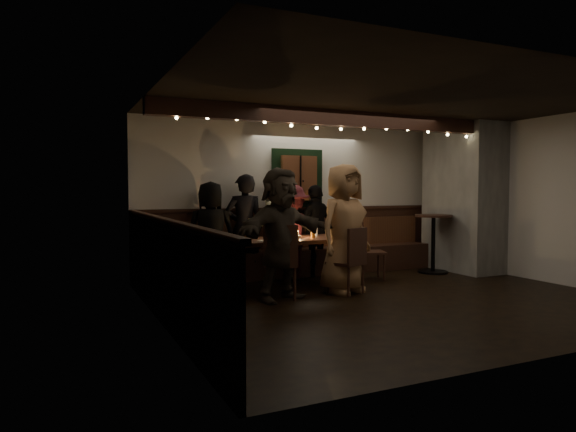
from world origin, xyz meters
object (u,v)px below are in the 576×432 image
person_c (271,227)px  person_b (244,228)px  chair_near_left (281,257)px  person_d (292,232)px  chair_near_right (351,257)px  person_f (281,234)px  high_top (433,236)px  person_e (316,230)px  person_a (211,233)px  person_g (344,229)px  chair_end (365,247)px  dining_table (294,242)px

person_c → person_b: bearing=-11.2°
chair_near_left → person_d: 1.70m
chair_near_left → chair_near_right: 1.03m
chair_near_right → person_f: size_ratio=0.53×
person_c → person_f: size_ratio=0.98×
high_top → person_f: (-3.32, -0.90, 0.23)m
person_d → person_e: person_e is taller
person_a → person_d: 1.36m
person_b → person_d: person_b is taller
person_c → person_f: 1.56m
person_e → person_f: (-1.32, -1.48, 0.11)m
high_top → person_d: (-2.46, 0.56, 0.12)m
person_c → person_f: bearing=72.0°
person_f → person_d: bearing=39.2°
person_e → person_g: bearing=60.2°
chair_end → person_b: person_b is taller
chair_near_left → high_top: bearing=15.1°
person_g → chair_near_right: bearing=-101.2°
high_top → person_c: bearing=168.4°
dining_table → chair_end: bearing=2.1°
chair_near_right → person_c: 1.70m
person_c → person_d: bearing=177.2°
high_top → person_d: 2.52m
chair_near_left → chair_end: 2.05m
chair_near_right → person_f: person_f is taller
chair_near_left → person_d: (0.86, 1.45, 0.20)m
chair_near_right → high_top: (2.29, 0.99, 0.12)m
person_b → person_g: bearing=132.4°
high_top → person_b: (-3.25, 0.67, 0.21)m
chair_end → person_a: person_a is taller
person_b → person_g: person_g is taller
high_top → person_b: person_b is taller
chair_near_right → person_b: bearing=120.1°
person_e → chair_end: bearing=114.1°
person_f → dining_table: bearing=34.4°
person_f → person_a: bearing=87.8°
dining_table → person_b: person_b is taller
chair_end → person_c: (-1.38, 0.64, 0.32)m
high_top → person_b: size_ratio=0.60×
person_c → person_d: 0.38m
chair_end → person_a: bearing=163.9°
dining_table → high_top: size_ratio=2.00×
chair_near_left → person_e: bearing=48.3°
high_top → person_f: bearing=-164.8°
chair_near_left → person_e: (1.31, 1.47, 0.20)m
person_e → dining_table: bearing=25.0°
person_d → person_g: (0.14, -1.39, 0.14)m
person_b → person_f: bearing=97.9°
chair_near_left → person_f: person_f is taller
person_f → person_c: bearing=51.4°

